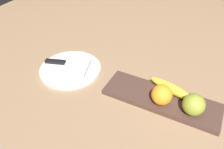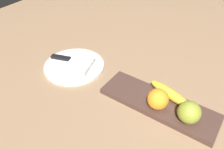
# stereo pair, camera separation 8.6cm
# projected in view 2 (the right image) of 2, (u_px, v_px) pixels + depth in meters

# --- Properties ---
(ground_plane) EXTENTS (2.40, 2.40, 0.00)m
(ground_plane) POSITION_uv_depth(u_px,v_px,m) (154.00, 96.00, 0.84)
(ground_plane) COLOR #906F51
(fruit_tray) EXTENTS (0.42, 0.13, 0.02)m
(fruit_tray) POSITION_uv_depth(u_px,v_px,m) (158.00, 103.00, 0.80)
(fruit_tray) COLOR #4A322A
(fruit_tray) RESTS_ON ground_plane
(apple) EXTENTS (0.07, 0.07, 0.07)m
(apple) POSITION_uv_depth(u_px,v_px,m) (189.00, 112.00, 0.71)
(apple) COLOR olive
(apple) RESTS_ON fruit_tray
(banana) EXTENTS (0.18, 0.08, 0.04)m
(banana) POSITION_uv_depth(u_px,v_px,m) (170.00, 94.00, 0.80)
(banana) COLOR yellow
(banana) RESTS_ON fruit_tray
(orange_near_apple) EXTENTS (0.07, 0.07, 0.07)m
(orange_near_apple) POSITION_uv_depth(u_px,v_px,m) (158.00, 99.00, 0.75)
(orange_near_apple) COLOR orange
(orange_near_apple) RESTS_ON fruit_tray
(dinner_plate) EXTENTS (0.26, 0.26, 0.01)m
(dinner_plate) POSITION_uv_depth(u_px,v_px,m) (74.00, 66.00, 0.98)
(dinner_plate) COLOR white
(dinner_plate) RESTS_ON ground_plane
(folded_napkin) EXTENTS (0.12, 0.13, 0.02)m
(folded_napkin) POSITION_uv_depth(u_px,v_px,m) (80.00, 65.00, 0.95)
(folded_napkin) COLOR white
(folded_napkin) RESTS_ON dinner_plate
(knife) EXTENTS (0.18, 0.08, 0.01)m
(knife) POSITION_uv_depth(u_px,v_px,m) (64.00, 58.00, 1.00)
(knife) COLOR silver
(knife) RESTS_ON dinner_plate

